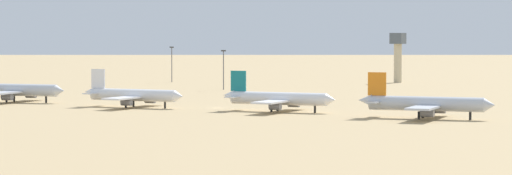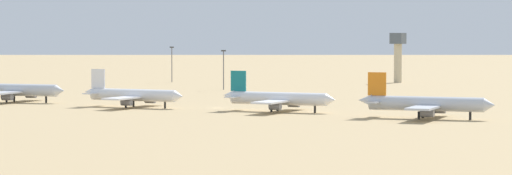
{
  "view_description": "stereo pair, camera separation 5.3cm",
  "coord_description": "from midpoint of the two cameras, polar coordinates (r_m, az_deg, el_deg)",
  "views": [
    {
      "loc": [
        178.63,
        -284.73,
        22.11
      ],
      "look_at": [
        12.94,
        -0.64,
        6.0
      ],
      "focal_mm": 85.43,
      "sensor_mm": 36.0,
      "label": 1
    },
    {
      "loc": [
        178.67,
        -284.7,
        22.11
      ],
      "look_at": [
        12.94,
        -0.64,
        6.0
      ],
      "focal_mm": 85.43,
      "sensor_mm": 36.0,
      "label": 2
    }
  ],
  "objects": [
    {
      "name": "control_tower",
      "position": [
        495.01,
        6.66,
        1.63
      ],
      "size": [
        5.2,
        5.2,
        20.14
      ],
      "color": "#C6B793",
      "rests_on": "ground"
    },
    {
      "name": "parked_jet_white_3",
      "position": [
        339.79,
        -5.81,
        -0.36
      ],
      "size": [
        32.03,
        27.0,
        10.58
      ],
      "rotation": [
        0.0,
        0.0,
        0.07
      ],
      "color": "white",
      "rests_on": "ground"
    },
    {
      "name": "light_pole_west",
      "position": [
        497.3,
        -3.97,
        1.22
      ],
      "size": [
        1.8,
        0.5,
        14.54
      ],
      "color": "#59595E",
      "rests_on": "ground"
    },
    {
      "name": "light_pole_east",
      "position": [
        435.89,
        -1.54,
        0.99
      ],
      "size": [
        1.8,
        0.5,
        14.23
      ],
      "color": "#59595E",
      "rests_on": "ground"
    },
    {
      "name": "parked_jet_orange_5",
      "position": [
        298.55,
        7.91,
        -0.76
      ],
      "size": [
        33.86,
        28.85,
        11.21
      ],
      "rotation": [
        0.0,
        0.0,
        0.17
      ],
      "color": "silver",
      "rests_on": "ground"
    },
    {
      "name": "ground",
      "position": [
        336.85,
        -1.85,
        -0.96
      ],
      "size": [
        4000.0,
        4000.0,
        0.0
      ],
      "primitive_type": "plane",
      "color": "tan"
    },
    {
      "name": "parked_jet_white_2",
      "position": [
        369.01,
        -11.31,
        -0.11
      ],
      "size": [
        34.16,
        29.12,
        11.31
      ],
      "rotation": [
        0.0,
        0.0,
        0.17
      ],
      "color": "silver",
      "rests_on": "ground"
    },
    {
      "name": "parked_jet_teal_4",
      "position": [
        320.68,
        1.02,
        -0.52
      ],
      "size": [
        32.38,
        27.38,
        10.69
      ],
      "rotation": [
        0.0,
        0.0,
        0.1
      ],
      "color": "white",
      "rests_on": "ground"
    }
  ]
}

